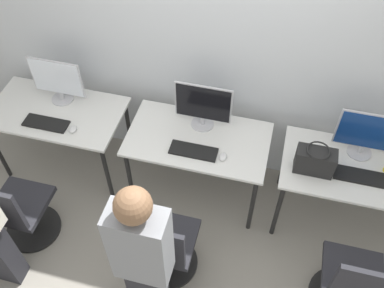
{
  "coord_description": "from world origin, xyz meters",
  "views": [
    {
      "loc": [
        0.54,
        -1.98,
        3.43
      ],
      "look_at": [
        0.0,
        0.13,
        0.91
      ],
      "focal_mm": 40.0,
      "sensor_mm": 36.0,
      "label": 1
    }
  ],
  "objects_px": {
    "mouse_left": "(73,129)",
    "keyboard_center": "(193,151)",
    "keyboard_left": "(46,123)",
    "handbag": "(315,161)",
    "monitor_right": "(367,134)",
    "office_chair_right": "(350,285)",
    "office_chair_left": "(19,213)",
    "person_center": "(143,260)",
    "mouse_center": "(223,157)",
    "keyboard_right": "(359,176)",
    "office_chair_center": "(166,248)",
    "monitor_left": "(57,80)",
    "monitor_center": "(203,106)"
  },
  "relations": [
    {
      "from": "mouse_left",
      "to": "keyboard_center",
      "type": "distance_m",
      "value": 1.05
    },
    {
      "from": "keyboard_left",
      "to": "handbag",
      "type": "relative_size",
      "value": 1.31
    },
    {
      "from": "monitor_right",
      "to": "office_chair_right",
      "type": "height_order",
      "value": "monitor_right"
    },
    {
      "from": "office_chair_left",
      "to": "person_center",
      "type": "distance_m",
      "value": 1.42
    },
    {
      "from": "mouse_left",
      "to": "office_chair_right",
      "type": "relative_size",
      "value": 0.1
    },
    {
      "from": "keyboard_center",
      "to": "keyboard_left",
      "type": "bearing_deg",
      "value": -179.34
    },
    {
      "from": "keyboard_left",
      "to": "mouse_center",
      "type": "distance_m",
      "value": 1.56
    },
    {
      "from": "keyboard_right",
      "to": "mouse_left",
      "type": "bearing_deg",
      "value": -177.56
    },
    {
      "from": "office_chair_center",
      "to": "office_chair_right",
      "type": "xyz_separation_m",
      "value": [
        1.41,
        0.06,
        0.0
      ]
    },
    {
      "from": "keyboard_left",
      "to": "office_chair_left",
      "type": "distance_m",
      "value": 0.78
    },
    {
      "from": "mouse_center",
      "to": "person_center",
      "type": "distance_m",
      "value": 1.11
    },
    {
      "from": "mouse_left",
      "to": "mouse_center",
      "type": "bearing_deg",
      "value": 0.99
    },
    {
      "from": "monitor_left",
      "to": "office_chair_left",
      "type": "height_order",
      "value": "monitor_left"
    },
    {
      "from": "mouse_left",
      "to": "keyboard_center",
      "type": "xyz_separation_m",
      "value": [
        1.05,
        0.03,
        -0.01
      ]
    },
    {
      "from": "mouse_left",
      "to": "office_chair_left",
      "type": "distance_m",
      "value": 0.82
    },
    {
      "from": "keyboard_center",
      "to": "office_chair_left",
      "type": "bearing_deg",
      "value": -152.54
    },
    {
      "from": "person_center",
      "to": "monitor_right",
      "type": "bearing_deg",
      "value": 45.42
    },
    {
      "from": "mouse_center",
      "to": "office_chair_left",
      "type": "bearing_deg",
      "value": -156.51
    },
    {
      "from": "keyboard_center",
      "to": "mouse_center",
      "type": "distance_m",
      "value": 0.25
    },
    {
      "from": "monitor_right",
      "to": "mouse_center",
      "type": "bearing_deg",
      "value": -162.52
    },
    {
      "from": "office_chair_left",
      "to": "monitor_right",
      "type": "distance_m",
      "value": 2.89
    },
    {
      "from": "keyboard_center",
      "to": "office_chair_center",
      "type": "bearing_deg",
      "value": -93.76
    },
    {
      "from": "monitor_center",
      "to": "office_chair_center",
      "type": "xyz_separation_m",
      "value": [
        -0.05,
        -1.01,
        -0.62
      ]
    },
    {
      "from": "office_chair_left",
      "to": "office_chair_center",
      "type": "bearing_deg",
      "value": -0.31
    },
    {
      "from": "keyboard_center",
      "to": "office_chair_right",
      "type": "xyz_separation_m",
      "value": [
        1.36,
        -0.64,
        -0.4
      ]
    },
    {
      "from": "mouse_left",
      "to": "mouse_center",
      "type": "xyz_separation_m",
      "value": [
        1.3,
        0.02,
        0.0
      ]
    },
    {
      "from": "monitor_right",
      "to": "keyboard_right",
      "type": "distance_m",
      "value": 0.33
    },
    {
      "from": "monitor_left",
      "to": "office_chair_right",
      "type": "distance_m",
      "value": 2.9
    },
    {
      "from": "mouse_left",
      "to": "keyboard_left",
      "type": "bearing_deg",
      "value": 177.19
    },
    {
      "from": "handbag",
      "to": "keyboard_center",
      "type": "bearing_deg",
      "value": -176.88
    },
    {
      "from": "keyboard_center",
      "to": "office_chair_right",
      "type": "distance_m",
      "value": 1.56
    },
    {
      "from": "person_center",
      "to": "keyboard_right",
      "type": "height_order",
      "value": "person_center"
    },
    {
      "from": "monitor_center",
      "to": "office_chair_center",
      "type": "relative_size",
      "value": 0.54
    },
    {
      "from": "office_chair_left",
      "to": "keyboard_right",
      "type": "height_order",
      "value": "office_chair_left"
    },
    {
      "from": "keyboard_right",
      "to": "office_chair_right",
      "type": "bearing_deg",
      "value": -85.84
    },
    {
      "from": "monitor_center",
      "to": "handbag",
      "type": "distance_m",
      "value": 0.99
    },
    {
      "from": "office_chair_left",
      "to": "monitor_center",
      "type": "distance_m",
      "value": 1.77
    },
    {
      "from": "keyboard_left",
      "to": "keyboard_right",
      "type": "bearing_deg",
      "value": 1.92
    },
    {
      "from": "monitor_left",
      "to": "keyboard_center",
      "type": "xyz_separation_m",
      "value": [
        1.31,
        -0.31,
        -0.21
      ]
    },
    {
      "from": "office_chair_right",
      "to": "mouse_center",
      "type": "bearing_deg",
      "value": 150.39
    },
    {
      "from": "monitor_center",
      "to": "mouse_center",
      "type": "relative_size",
      "value": 5.32
    },
    {
      "from": "mouse_center",
      "to": "keyboard_center",
      "type": "bearing_deg",
      "value": 178.76
    },
    {
      "from": "monitor_center",
      "to": "mouse_center",
      "type": "distance_m",
      "value": 0.46
    },
    {
      "from": "monitor_center",
      "to": "keyboard_right",
      "type": "bearing_deg",
      "value": -10.67
    },
    {
      "from": "monitor_center",
      "to": "keyboard_center",
      "type": "xyz_separation_m",
      "value": [
        0.0,
        -0.32,
        -0.21
      ]
    },
    {
      "from": "office_chair_right",
      "to": "person_center",
      "type": "bearing_deg",
      "value": -163.44
    },
    {
      "from": "office_chair_left",
      "to": "office_chair_right",
      "type": "height_order",
      "value": "same"
    },
    {
      "from": "mouse_left",
      "to": "monitor_right",
      "type": "relative_size",
      "value": 0.19
    },
    {
      "from": "mouse_left",
      "to": "person_center",
      "type": "xyz_separation_m",
      "value": [
        0.99,
        -1.03,
        0.12
      ]
    },
    {
      "from": "keyboard_center",
      "to": "mouse_center",
      "type": "bearing_deg",
      "value": -1.24
    }
  ]
}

